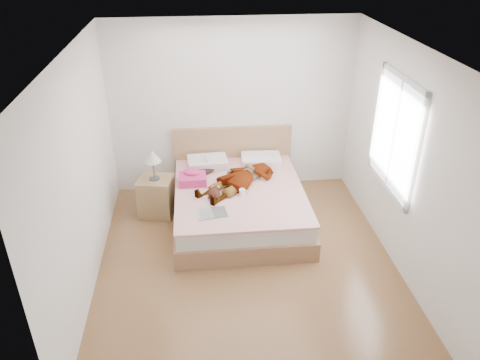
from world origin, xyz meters
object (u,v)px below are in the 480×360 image
Objects in this scene: woman at (244,174)px; plush_toy at (214,193)px; phone at (207,159)px; magazine at (213,213)px; nightstand at (156,194)px; towel at (192,178)px; bed at (239,200)px; coffee_mug at (242,192)px.

woman is 5.95× the size of plush_toy.
phone is 0.21× the size of magazine.
towel is at bearing -6.03° from nightstand.
phone reaches higher than magazine.
nightstand reaches higher than magazine.
nightstand is (-0.52, 0.05, -0.26)m from towel.
woman is 0.61m from plush_toy.
bed is 0.39m from coffee_mug.
coffee_mug is (0.42, 0.41, 0.04)m from magazine.
plush_toy is (-0.37, -0.02, 0.02)m from coffee_mug.
phone is 0.34× the size of plush_toy.
plush_toy is (0.04, 0.39, 0.06)m from magazine.
coffee_mug is (0.02, -0.27, 0.28)m from bed.
woman is at bearing -3.44° from nightstand.
nightstand reaches higher than plush_toy.
coffee_mug is (0.66, -0.42, -0.03)m from towel.
magazine is (0.02, -1.21, -0.16)m from phone.
phone is 0.92m from coffee_mug.
plush_toy is at bearing -128.07° from phone.
bed and nightstand have the same top height.
coffee_mug is 0.38m from plush_toy.
plush_toy is 0.98m from nightstand.
towel is at bearing -133.92° from woman.
coffee_mug is (0.44, -0.80, -0.12)m from phone.
towel is 0.39× the size of nightstand.
phone reaches higher than coffee_mug.
magazine is (0.24, -0.83, -0.07)m from towel.
woman reaches higher than towel.
bed is 5.00× the size of magazine.
magazine is at bearing -49.28° from nightstand.
towel is 0.87m from magazine.
plush_toy is at bearing -57.51° from towel.
phone is at bearing 59.87° from towel.
magazine is at bearing -96.14° from plush_toy.
magazine is 1.18m from nightstand.
magazine is 0.39m from plush_toy.
nightstand is (-0.76, 0.88, -0.19)m from magazine.
nightstand is (-1.24, 0.07, -0.29)m from woman.
coffee_mug is at bearing -32.85° from towel.
phone is 0.23× the size of towel.
coffee_mug is at bearing 3.02° from plush_toy.
phone is 0.04× the size of bed.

